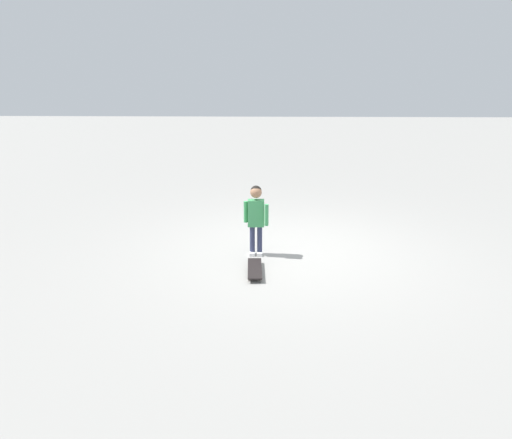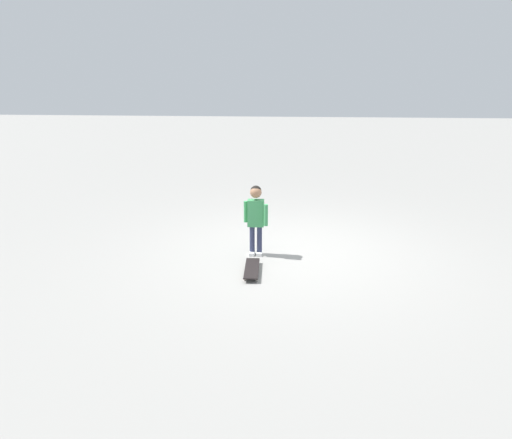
{
  "view_description": "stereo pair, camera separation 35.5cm",
  "coord_description": "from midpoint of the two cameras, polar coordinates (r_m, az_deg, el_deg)",
  "views": [
    {
      "loc": [
        -6.71,
        0.36,
        2.57
      ],
      "look_at": [
        -0.15,
        0.57,
        0.55
      ],
      "focal_mm": 32.62,
      "sensor_mm": 36.0,
      "label": 1
    },
    {
      "loc": [
        -6.69,
        0.0,
        2.57
      ],
      "look_at": [
        -0.15,
        0.57,
        0.55
      ],
      "focal_mm": 32.62,
      "sensor_mm": 36.0,
      "label": 2
    }
  ],
  "objects": [
    {
      "name": "child_person",
      "position": [
        6.83,
        -1.49,
        0.84
      ],
      "size": [
        0.22,
        0.37,
        1.06
      ],
      "color": "#2D3351",
      "rests_on": "ground"
    },
    {
      "name": "skateboard",
      "position": [
        6.38,
        -1.76,
        -6.07
      ],
      "size": [
        0.71,
        0.22,
        0.07
      ],
      "color": "black",
      "rests_on": "ground"
    },
    {
      "name": "ground_plane",
      "position": [
        7.18,
        3.19,
        -3.89
      ],
      "size": [
        50.0,
        50.0,
        0.0
      ],
      "primitive_type": "plane",
      "color": "gray"
    }
  ]
}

